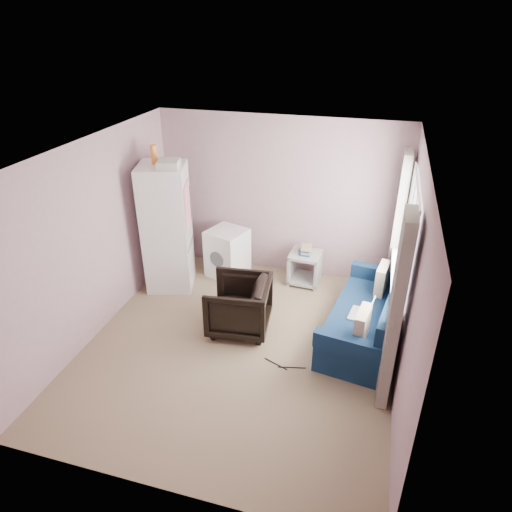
{
  "coord_description": "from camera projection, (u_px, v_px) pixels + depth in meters",
  "views": [
    {
      "loc": [
        1.46,
        -4.39,
        3.77
      ],
      "look_at": [
        0.05,
        0.6,
        1.0
      ],
      "focal_mm": 32.0,
      "sensor_mm": 36.0,
      "label": 1
    }
  ],
  "objects": [
    {
      "name": "side_table",
      "position": [
        305.0,
        266.0,
        7.09
      ],
      "size": [
        0.49,
        0.49,
        0.64
      ],
      "rotation": [
        0.0,
        0.0,
        -0.06
      ],
      "color": "#9A9996",
      "rests_on": "ground"
    },
    {
      "name": "armchair",
      "position": [
        239.0,
        303.0,
        5.99
      ],
      "size": [
        0.81,
        0.86,
        0.8
      ],
      "primitive_type": "imported",
      "rotation": [
        0.0,
        0.0,
        -1.46
      ],
      "color": "black",
      "rests_on": "ground"
    },
    {
      "name": "fridge",
      "position": [
        167.0,
        227.0,
        6.73
      ],
      "size": [
        0.82,
        0.81,
        2.18
      ],
      "rotation": [
        0.0,
        0.0,
        0.28
      ],
      "color": "white",
      "rests_on": "ground"
    },
    {
      "name": "sofa",
      "position": [
        371.0,
        319.0,
        5.83
      ],
      "size": [
        1.13,
        1.98,
        0.84
      ],
      "rotation": [
        0.0,
        0.0,
        -0.16
      ],
      "color": "#102A4D",
      "rests_on": "ground"
    },
    {
      "name": "washing_machine",
      "position": [
        227.0,
        252.0,
        7.27
      ],
      "size": [
        0.69,
        0.69,
        0.78
      ],
      "rotation": [
        0.0,
        0.0,
        -0.32
      ],
      "color": "white",
      "rests_on": "ground"
    },
    {
      "name": "window_dressing",
      "position": [
        397.0,
        263.0,
        5.5
      ],
      "size": [
        0.17,
        2.62,
        2.18
      ],
      "color": "white",
      "rests_on": "ground"
    },
    {
      "name": "room",
      "position": [
        240.0,
        260.0,
        5.26
      ],
      "size": [
        3.84,
        4.24,
        2.54
      ],
      "color": "#8D785C",
      "rests_on": "ground"
    },
    {
      "name": "floor_cables",
      "position": [
        284.0,
        366.0,
        5.5
      ],
      "size": [
        0.52,
        0.14,
        0.01
      ],
      "rotation": [
        0.0,
        0.0,
        -0.05
      ],
      "color": "black",
      "rests_on": "ground"
    }
  ]
}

